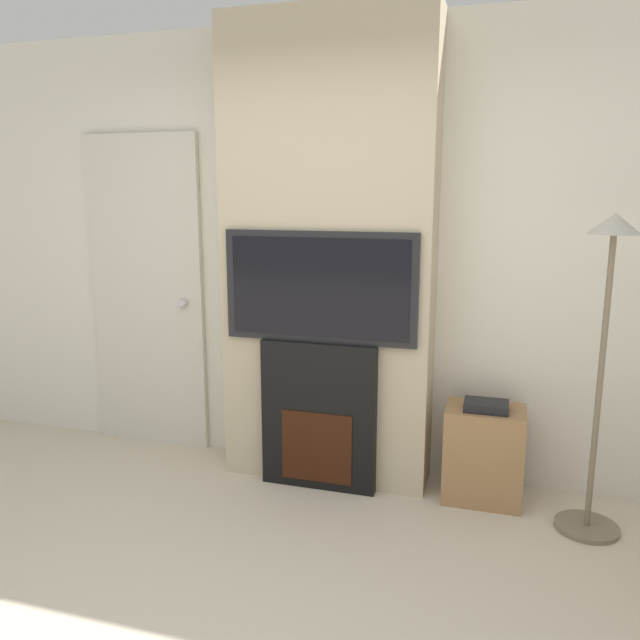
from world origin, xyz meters
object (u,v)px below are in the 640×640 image
object	(u,v)px
television	(320,287)
media_stand	(484,453)
floor_lamp	(605,331)
fireplace	(320,415)

from	to	relation	value
television	media_stand	world-z (taller)	television
television	floor_lamp	world-z (taller)	floor_lamp
television	floor_lamp	size ratio (longest dim) A/B	0.69
fireplace	television	xyz separation A→B (m)	(0.00, -0.00, 0.76)
fireplace	television	size ratio (longest dim) A/B	0.79
television	floor_lamp	xyz separation A→B (m)	(1.48, -0.09, -0.14)
television	media_stand	distance (m)	1.32
floor_lamp	media_stand	xyz separation A→B (m)	(-0.54, 0.18, -0.78)
television	media_stand	size ratio (longest dim) A/B	1.88
media_stand	floor_lamp	bearing A→B (deg)	-18.68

